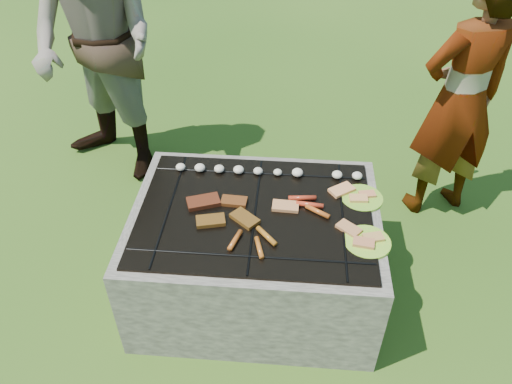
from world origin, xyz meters
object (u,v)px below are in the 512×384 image
Objects in this scene: fire_pit at (255,255)px; bystander at (95,45)px; plate_far at (362,198)px; plate_near at (367,242)px; cook at (461,101)px.

bystander is (-1.15, 1.13, 0.71)m from fire_pit.
plate_far is at bearing 0.59° from bystander.
plate_near is 0.14× the size of cook.
fire_pit is at bearing 162.69° from plate_near.
plate_near is at bearing 38.13° from cook.
bystander is at bearing -27.23° from cook.
cook is (0.62, 1.04, 0.22)m from plate_near.
fire_pit is 0.67m from plate_far.
cook is at bearing 48.65° from plate_far.
plate_far is 0.98× the size of plate_near.
fire_pit is 5.56× the size of plate_near.
plate_near is at bearing -7.10° from bystander.
bystander is (-2.34, 0.26, 0.16)m from cook.
plate_far is (0.56, 0.16, 0.33)m from fire_pit.
fire_pit is at bearing 15.26° from cook.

